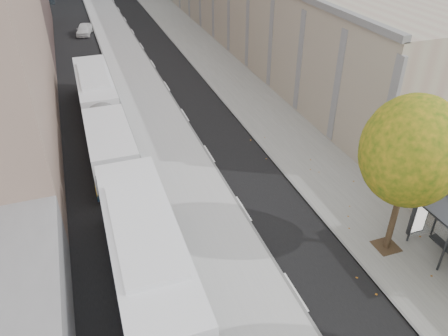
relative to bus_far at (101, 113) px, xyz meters
name	(u,v)px	position (x,y,z in m)	size (l,w,h in m)	color
bus_platform	(143,93)	(3.76, 5.92, -1.46)	(4.25, 150.00, 0.15)	#B8B8B8
sidewalk	(234,81)	(11.76, 5.92, -1.50)	(4.75, 150.00, 0.08)	gray
tree_c	(411,152)	(11.24, -16.08, 3.71)	(4.20, 4.20, 7.28)	#312118
bus_far	(101,113)	(0.00, 0.00, 0.00)	(2.52, 16.88, 2.81)	white
distant_car	(84,29)	(0.55, 25.33, -0.92)	(1.47, 3.65, 1.24)	white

